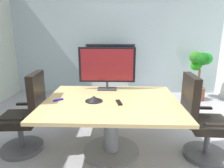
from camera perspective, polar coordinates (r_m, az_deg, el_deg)
ground_plane at (r=2.68m, az=-0.04°, el=-21.45°), size 7.13×7.13×0.00m
wall_back_glass_partition at (r=5.23m, az=1.18°, el=13.25°), size 5.45×0.10×2.89m
conference_table at (r=2.59m, az=-0.19°, el=-8.63°), size 1.71×1.35×0.74m
office_chair_left at (r=2.91m, az=-23.67°, el=-9.39°), size 0.61×0.59×1.09m
office_chair_right at (r=2.78m, az=24.51°, el=-10.64°), size 0.61×0.58×1.09m
tv_monitor at (r=2.92m, az=-1.46°, el=5.24°), size 0.84×0.18×0.64m
wall_display_unit at (r=5.01m, az=-0.47°, el=1.58°), size 1.20×0.36×1.31m
potted_plant at (r=5.04m, az=24.04°, el=3.72°), size 0.52×0.60×1.17m
conference_phone at (r=2.49m, az=-5.28°, el=-4.33°), size 0.22×0.22×0.07m
remote_control at (r=2.42m, az=2.02°, el=-5.39°), size 0.08×0.18×0.02m
whiteboard_marker at (r=2.60m, az=-15.36°, el=-4.48°), size 0.11×0.10×0.02m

